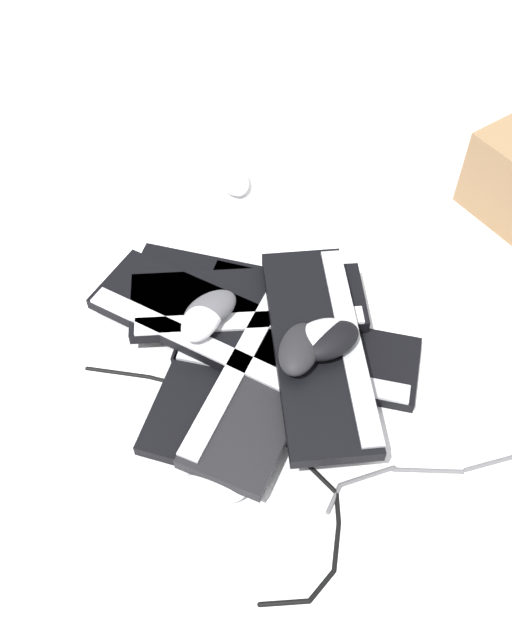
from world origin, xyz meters
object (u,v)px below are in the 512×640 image
keyboard_2 (239,296)px  mouse_1 (210,309)px  mouse_4 (203,318)px  mouse_0 (319,337)px  keyboard_6 (319,347)px  mouse_6 (299,349)px  keyboard_3 (248,303)px  mouse_5 (331,341)px  mouse_3 (217,485)px  keyboard_5 (206,323)px  keyboard_1 (297,353)px  keyboard_4 (269,374)px  keyboard_0 (220,358)px  mouse_2 (233,179)px

keyboard_2 → mouse_1: bearing=13.9°
mouse_4 → mouse_0: bearing=96.1°
keyboard_6 → mouse_1: 0.21m
mouse_0 → mouse_6: same height
mouse_0 → keyboard_3: bearing=103.1°
mouse_0 → mouse_5: size_ratio=1.00×
mouse_1 → keyboard_3: bearing=172.2°
mouse_0 → mouse_6: bearing=-175.3°
mouse_6 → mouse_1: bearing=69.8°
mouse_3 → mouse_4: bearing=98.4°
keyboard_5 → mouse_3: (0.21, 0.24, -0.02)m
keyboard_6 → keyboard_1: bearing=-86.1°
keyboard_1 → keyboard_4: keyboard_4 is taller
mouse_4 → mouse_5: size_ratio=1.00×
keyboard_0 → keyboard_3: size_ratio=1.08×
keyboard_2 → mouse_1: mouse_1 is taller
keyboard_0 → keyboard_5: size_ratio=0.99×
mouse_5 → mouse_0: bearing=-52.5°
keyboard_6 → mouse_2: (-0.25, -0.46, -0.05)m
keyboard_4 → mouse_3: bearing=20.4°
keyboard_2 → mouse_6: bearing=72.0°
keyboard_1 → keyboard_2: (-0.02, -0.17, 0.00)m
mouse_1 → mouse_3: 0.32m
mouse_0 → mouse_1: size_ratio=1.00×
mouse_4 → keyboard_6: bearing=97.9°
mouse_6 → mouse_2: bearing=28.0°
keyboard_2 → mouse_4: mouse_4 is taller
keyboard_0 → keyboard_1: size_ratio=1.01×
mouse_3 → mouse_6: bearing=58.5°
mouse_0 → mouse_4: bearing=132.0°
mouse_4 → keyboard_3: bearing=152.4°
keyboard_2 → keyboard_5: size_ratio=0.99×
keyboard_4 → keyboard_0: bearing=-77.8°
keyboard_0 → mouse_2: size_ratio=4.18×
keyboard_5 → mouse_0: size_ratio=4.21×
keyboard_6 → mouse_6: 0.06m
mouse_4 → mouse_5: bearing=95.9°
mouse_1 → keyboard_1: bearing=122.0°
keyboard_0 → keyboard_3: bearing=-162.0°
mouse_0 → mouse_3: mouse_0 is taller
mouse_1 → mouse_3: mouse_1 is taller
mouse_4 → mouse_6: (-0.05, 0.18, 0.03)m
keyboard_0 → keyboard_2: size_ratio=1.00×
mouse_5 → mouse_3: bearing=16.2°
mouse_1 → mouse_3: size_ratio=1.00×
keyboard_1 → keyboard_2: bearing=-97.8°
mouse_4 → keyboard_5: bearing=-168.8°
keyboard_0 → keyboard_6: (-0.11, 0.14, 0.06)m
keyboard_6 → mouse_5: size_ratio=3.92×
keyboard_4 → keyboard_5: 0.16m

